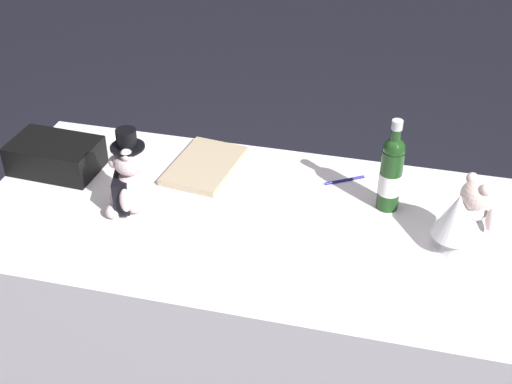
{
  "coord_description": "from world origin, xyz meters",
  "views": [
    {
      "loc": [
        -0.41,
        1.68,
        2.04
      ],
      "look_at": [
        0.0,
        0.0,
        0.84
      ],
      "focal_mm": 48.94,
      "sensor_mm": 36.0,
      "label": 1
    }
  ],
  "objects_px": {
    "teddy_bear_groom": "(129,181)",
    "teddy_bear_bride": "(467,219)",
    "signing_pen": "(343,180)",
    "gift_case_black": "(56,156)",
    "guestbook": "(205,166)",
    "champagne_bottle": "(391,172)"
  },
  "relations": [
    {
      "from": "teddy_bear_bride",
      "to": "champagne_bottle",
      "type": "height_order",
      "value": "champagne_bottle"
    },
    {
      "from": "gift_case_black",
      "to": "guestbook",
      "type": "relative_size",
      "value": 0.99
    },
    {
      "from": "teddy_bear_groom",
      "to": "guestbook",
      "type": "height_order",
      "value": "teddy_bear_groom"
    },
    {
      "from": "signing_pen",
      "to": "gift_case_black",
      "type": "xyz_separation_m",
      "value": [
        0.97,
        0.16,
        0.05
      ]
    },
    {
      "from": "teddy_bear_groom",
      "to": "signing_pen",
      "type": "bearing_deg",
      "value": -152.41
    },
    {
      "from": "teddy_bear_groom",
      "to": "teddy_bear_bride",
      "type": "xyz_separation_m",
      "value": [
        -1.01,
        -0.07,
        -0.02
      ]
    },
    {
      "from": "champagne_bottle",
      "to": "guestbook",
      "type": "distance_m",
      "value": 0.65
    },
    {
      "from": "guestbook",
      "to": "teddy_bear_bride",
      "type": "bearing_deg",
      "value": 172.98
    },
    {
      "from": "teddy_bear_groom",
      "to": "signing_pen",
      "type": "relative_size",
      "value": 2.24
    },
    {
      "from": "teddy_bear_groom",
      "to": "teddy_bear_bride",
      "type": "height_order",
      "value": "teddy_bear_groom"
    },
    {
      "from": "teddy_bear_bride",
      "to": "champagne_bottle",
      "type": "bearing_deg",
      "value": -31.58
    },
    {
      "from": "gift_case_black",
      "to": "champagne_bottle",
      "type": "bearing_deg",
      "value": -177.59
    },
    {
      "from": "gift_case_black",
      "to": "guestbook",
      "type": "bearing_deg",
      "value": -165.91
    },
    {
      "from": "guestbook",
      "to": "teddy_bear_groom",
      "type": "bearing_deg",
      "value": 70.47
    },
    {
      "from": "guestbook",
      "to": "gift_case_black",
      "type": "bearing_deg",
      "value": 21.32
    },
    {
      "from": "signing_pen",
      "to": "champagne_bottle",
      "type": "bearing_deg",
      "value": 144.6
    },
    {
      "from": "teddy_bear_groom",
      "to": "champagne_bottle",
      "type": "bearing_deg",
      "value": -164.46
    },
    {
      "from": "teddy_bear_groom",
      "to": "teddy_bear_bride",
      "type": "bearing_deg",
      "value": -175.86
    },
    {
      "from": "teddy_bear_bride",
      "to": "guestbook",
      "type": "bearing_deg",
      "value": -14.25
    },
    {
      "from": "teddy_bear_groom",
      "to": "champagne_bottle",
      "type": "height_order",
      "value": "champagne_bottle"
    },
    {
      "from": "gift_case_black",
      "to": "teddy_bear_groom",
      "type": "bearing_deg",
      "value": 153.78
    },
    {
      "from": "signing_pen",
      "to": "guestbook",
      "type": "relative_size",
      "value": 0.43
    }
  ]
}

